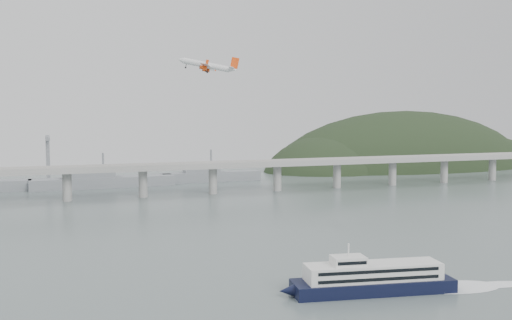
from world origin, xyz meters
name	(u,v)px	position (x,y,z in m)	size (l,w,h in m)	color
ground	(304,261)	(0.00, 0.00, 0.00)	(900.00, 900.00, 0.00)	#556362
bridge	(184,170)	(-1.15, 200.00, 17.65)	(800.00, 22.00, 23.90)	#989895
headland	(416,184)	(285.18, 331.75, -19.34)	(365.00, 155.00, 156.00)	black
ferry	(373,279)	(4.28, -44.66, 4.50)	(87.74, 25.39, 16.61)	black
airliner	(208,66)	(-11.29, 98.73, 83.41)	(31.60, 29.67, 9.22)	white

